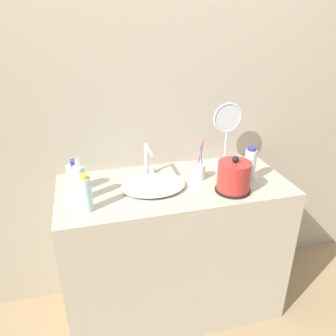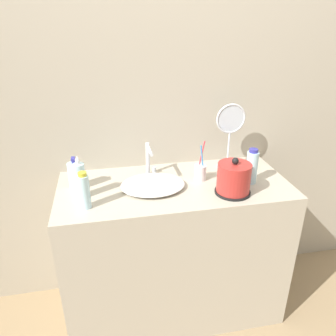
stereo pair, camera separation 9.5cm
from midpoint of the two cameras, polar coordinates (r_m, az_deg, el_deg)
name	(u,v)px [view 2 (the right image)]	position (r m, az deg, el deg)	size (l,w,h in m)	color
wall_back	(164,92)	(1.88, 0.77, 13.15)	(6.00, 0.04, 2.60)	#ADA38E
vanity_counter	(174,249)	(1.99, 2.45, -13.99)	(1.23, 0.55, 0.87)	#B7AD99
sink_basin	(153,185)	(1.71, -1.06, -2.93)	(0.34, 0.27, 0.04)	white
faucet	(149,158)	(1.80, -1.79, 1.78)	(0.06, 0.17, 0.19)	silver
electric_kettle	(234,180)	(1.68, 12.94, -2.01)	(0.18, 0.18, 0.19)	black
toothbrush_cup	(200,172)	(1.79, 7.14, -0.69)	(0.07, 0.07, 0.22)	silver
lotion_bottle	(75,175)	(1.74, -14.34, -1.26)	(0.07, 0.07, 0.17)	silver
shampoo_bottle	(252,167)	(1.80, 15.85, 0.21)	(0.06, 0.06, 0.19)	silver
mouthwash_bottle	(80,180)	(1.64, -13.50, -2.08)	(0.06, 0.06, 0.22)	silver
hand_cream_bottle	(84,191)	(1.54, -12.69, -3.96)	(0.05, 0.05, 0.18)	silver
vanity_mirror	(230,132)	(1.91, 12.13, 6.15)	(0.17, 0.12, 0.38)	silver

